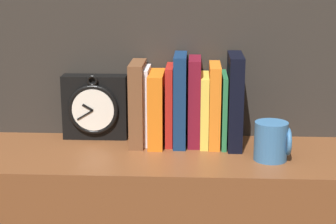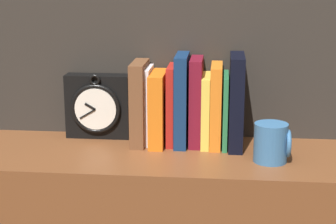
{
  "view_description": "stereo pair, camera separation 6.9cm",
  "coord_description": "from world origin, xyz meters",
  "px_view_note": "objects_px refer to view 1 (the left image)",
  "views": [
    {
      "loc": [
        0.07,
        -1.43,
        1.23
      ],
      "look_at": [
        0.0,
        0.0,
        0.86
      ],
      "focal_mm": 60.0,
      "sensor_mm": 36.0,
      "label": 1
    },
    {
      "loc": [
        0.14,
        -1.42,
        1.23
      ],
      "look_at": [
        0.0,
        0.0,
        0.86
      ],
      "focal_mm": 60.0,
      "sensor_mm": 36.0,
      "label": 2
    }
  ],
  "objects_px": {
    "book_slot9_black": "(235,101)",
    "mug": "(272,141)",
    "book_slot0_brown": "(138,103)",
    "book_slot8_green": "(224,110)",
    "book_slot4_navy": "(180,100)",
    "book_slot2_orange": "(157,109)",
    "book_slot7_orange": "(214,105)",
    "clock": "(95,107)",
    "book_slot5_maroon": "(194,101)",
    "book_slot6_yellow": "(204,110)",
    "book_slot1_white": "(147,105)",
    "book_slot3_red": "(168,105)"
  },
  "relations": [
    {
      "from": "clock",
      "to": "book_slot5_maroon",
      "type": "relative_size",
      "value": 0.79
    },
    {
      "from": "book_slot1_white",
      "to": "book_slot8_green",
      "type": "xyz_separation_m",
      "value": [
        0.21,
        -0.01,
        -0.01
      ]
    },
    {
      "from": "book_slot2_orange",
      "to": "book_slot5_maroon",
      "type": "height_order",
      "value": "book_slot5_maroon"
    },
    {
      "from": "book_slot4_navy",
      "to": "mug",
      "type": "xyz_separation_m",
      "value": [
        0.24,
        -0.13,
        -0.08
      ]
    },
    {
      "from": "book_slot3_red",
      "to": "book_slot9_black",
      "type": "bearing_deg",
      "value": -4.94
    },
    {
      "from": "book_slot2_orange",
      "to": "book_slot5_maroon",
      "type": "xyz_separation_m",
      "value": [
        0.11,
        0.01,
        0.02
      ]
    },
    {
      "from": "book_slot8_green",
      "to": "mug",
      "type": "distance_m",
      "value": 0.18
    },
    {
      "from": "book_slot1_white",
      "to": "book_slot5_maroon",
      "type": "xyz_separation_m",
      "value": [
        0.13,
        -0.0,
        0.01
      ]
    },
    {
      "from": "book_slot2_orange",
      "to": "book_slot0_brown",
      "type": "bearing_deg",
      "value": 175.93
    },
    {
      "from": "book_slot5_maroon",
      "to": "book_slot7_orange",
      "type": "relative_size",
      "value": 1.07
    },
    {
      "from": "book_slot9_black",
      "to": "mug",
      "type": "height_order",
      "value": "book_slot9_black"
    },
    {
      "from": "book_slot0_brown",
      "to": "book_slot4_navy",
      "type": "height_order",
      "value": "book_slot4_navy"
    },
    {
      "from": "book_slot5_maroon",
      "to": "book_slot6_yellow",
      "type": "distance_m",
      "value": 0.04
    },
    {
      "from": "book_slot7_orange",
      "to": "book_slot2_orange",
      "type": "bearing_deg",
      "value": -178.49
    },
    {
      "from": "book_slot4_navy",
      "to": "mug",
      "type": "relative_size",
      "value": 2.51
    },
    {
      "from": "book_slot0_brown",
      "to": "book_slot7_orange",
      "type": "relative_size",
      "value": 1.02
    },
    {
      "from": "book_slot3_red",
      "to": "mug",
      "type": "bearing_deg",
      "value": -26.28
    },
    {
      "from": "book_slot8_green",
      "to": "book_slot2_orange",
      "type": "bearing_deg",
      "value": -178.99
    },
    {
      "from": "book_slot2_orange",
      "to": "mug",
      "type": "height_order",
      "value": "book_slot2_orange"
    },
    {
      "from": "book_slot6_yellow",
      "to": "book_slot3_red",
      "type": "bearing_deg",
      "value": 176.59
    },
    {
      "from": "book_slot2_orange",
      "to": "book_slot7_orange",
      "type": "bearing_deg",
      "value": 1.51
    },
    {
      "from": "book_slot0_brown",
      "to": "book_slot8_green",
      "type": "height_order",
      "value": "book_slot0_brown"
    },
    {
      "from": "clock",
      "to": "book_slot6_yellow",
      "type": "xyz_separation_m",
      "value": [
        0.32,
        -0.04,
        0.01
      ]
    },
    {
      "from": "book_slot1_white",
      "to": "book_slot3_red",
      "type": "distance_m",
      "value": 0.06
    },
    {
      "from": "book_slot8_green",
      "to": "mug",
      "type": "bearing_deg",
      "value": -46.52
    },
    {
      "from": "clock",
      "to": "book_slot5_maroon",
      "type": "height_order",
      "value": "book_slot5_maroon"
    },
    {
      "from": "book_slot1_white",
      "to": "book_slot0_brown",
      "type": "bearing_deg",
      "value": -155.7
    },
    {
      "from": "book_slot8_green",
      "to": "mug",
      "type": "relative_size",
      "value": 1.99
    },
    {
      "from": "book_slot1_white",
      "to": "book_slot4_navy",
      "type": "bearing_deg",
      "value": -6.45
    },
    {
      "from": "book_slot4_navy",
      "to": "book_slot9_black",
      "type": "relative_size",
      "value": 0.99
    },
    {
      "from": "book_slot0_brown",
      "to": "book_slot9_black",
      "type": "bearing_deg",
      "value": -1.53
    },
    {
      "from": "book_slot2_orange",
      "to": "book_slot6_yellow",
      "type": "bearing_deg",
      "value": 2.75
    },
    {
      "from": "clock",
      "to": "book_slot9_black",
      "type": "distance_m",
      "value": 0.4
    },
    {
      "from": "clock",
      "to": "book_slot4_navy",
      "type": "relative_size",
      "value": 0.76
    },
    {
      "from": "book_slot2_orange",
      "to": "book_slot3_red",
      "type": "height_order",
      "value": "book_slot3_red"
    },
    {
      "from": "book_slot1_white",
      "to": "book_slot5_maroon",
      "type": "bearing_deg",
      "value": -1.85
    },
    {
      "from": "book_slot4_navy",
      "to": "book_slot8_green",
      "type": "height_order",
      "value": "book_slot4_navy"
    },
    {
      "from": "book_slot1_white",
      "to": "book_slot5_maroon",
      "type": "height_order",
      "value": "book_slot5_maroon"
    },
    {
      "from": "book_slot2_orange",
      "to": "book_slot9_black",
      "type": "xyz_separation_m",
      "value": [
        0.22,
        -0.0,
        0.03
      ]
    },
    {
      "from": "book_slot1_white",
      "to": "book_slot8_green",
      "type": "distance_m",
      "value": 0.21
    },
    {
      "from": "book_slot8_green",
      "to": "clock",
      "type": "bearing_deg",
      "value": 173.88
    },
    {
      "from": "book_slot6_yellow",
      "to": "book_slot7_orange",
      "type": "distance_m",
      "value": 0.03
    },
    {
      "from": "book_slot1_white",
      "to": "book_slot9_black",
      "type": "relative_size",
      "value": 0.84
    },
    {
      "from": "book_slot7_orange",
      "to": "mug",
      "type": "relative_size",
      "value": 2.25
    },
    {
      "from": "clock",
      "to": "book_slot9_black",
      "type": "xyz_separation_m",
      "value": [
        0.4,
        -0.05,
        0.04
      ]
    },
    {
      "from": "clock",
      "to": "book_slot4_navy",
      "type": "distance_m",
      "value": 0.25
    },
    {
      "from": "book_slot5_maroon",
      "to": "book_slot6_yellow",
      "type": "relative_size",
      "value": 1.23
    },
    {
      "from": "book_slot0_brown",
      "to": "book_slot8_green",
      "type": "bearing_deg",
      "value": -0.1
    },
    {
      "from": "clock",
      "to": "book_slot3_red",
      "type": "distance_m",
      "value": 0.22
    },
    {
      "from": "book_slot2_orange",
      "to": "book_slot4_navy",
      "type": "height_order",
      "value": "book_slot4_navy"
    }
  ]
}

